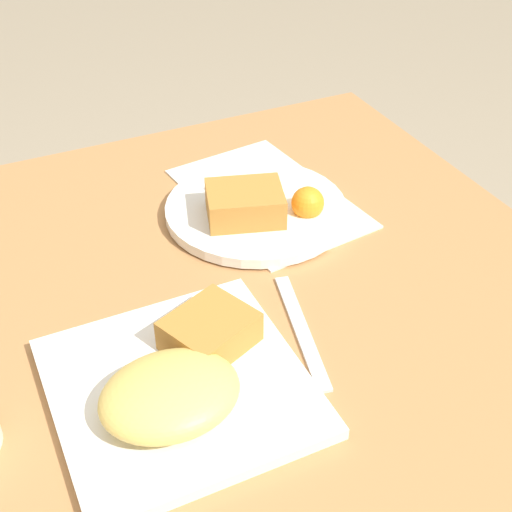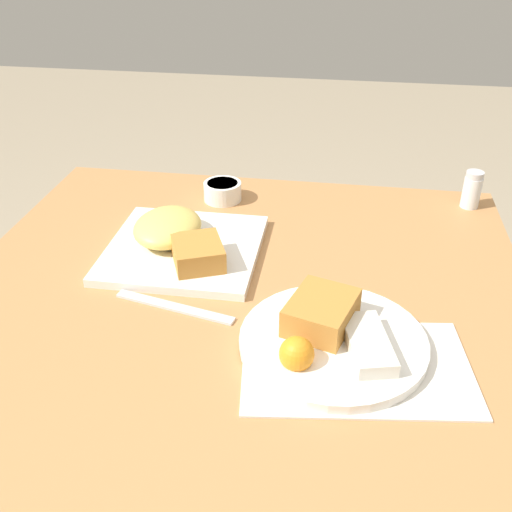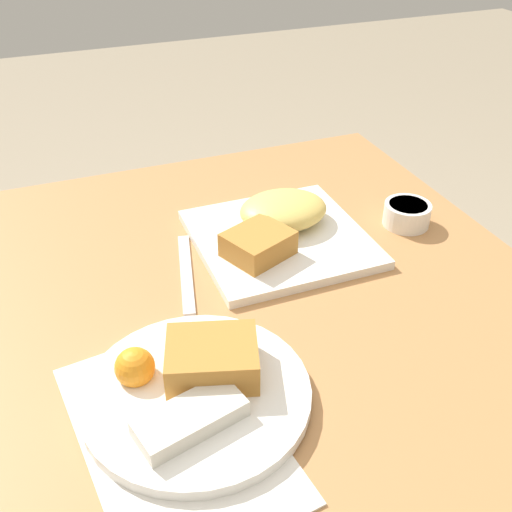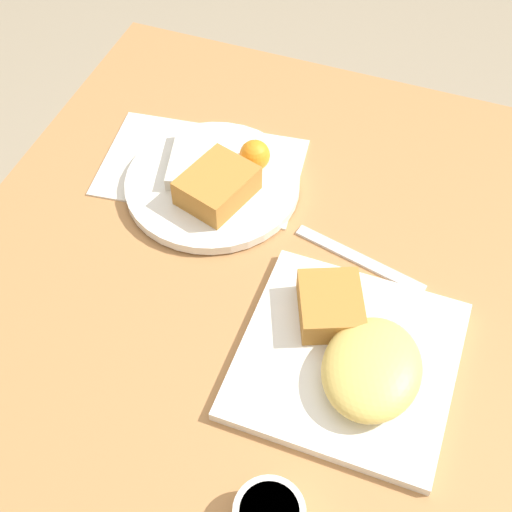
{
  "view_description": "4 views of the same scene",
  "coord_description": "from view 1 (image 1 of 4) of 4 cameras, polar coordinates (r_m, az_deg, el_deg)",
  "views": [
    {
      "loc": [
        -0.25,
        -0.58,
        1.27
      ],
      "look_at": [
        0.04,
        0.02,
        0.77
      ],
      "focal_mm": 50.0,
      "sensor_mm": 36.0,
      "label": 1
    },
    {
      "loc": [
        0.71,
        0.14,
        1.24
      ],
      "look_at": [
        -0.03,
        0.02,
        0.78
      ],
      "focal_mm": 42.0,
      "sensor_mm": 36.0,
      "label": 2
    },
    {
      "loc": [
        0.2,
        0.58,
        1.23
      ],
      "look_at": [
        -0.04,
        -0.02,
        0.78
      ],
      "focal_mm": 42.0,
      "sensor_mm": 36.0,
      "label": 3
    },
    {
      "loc": [
        -0.54,
        -0.16,
        1.47
      ],
      "look_at": [
        -0.02,
        0.04,
        0.76
      ],
      "focal_mm": 50.0,
      "sensor_mm": 36.0,
      "label": 4
    }
  ],
  "objects": [
    {
      "name": "menu_card",
      "position": [
        1.01,
        0.96,
        4.69
      ],
      "size": [
        0.21,
        0.31,
        0.0
      ],
      "rotation": [
        0.0,
        0.0,
        0.13
      ],
      "color": "silver",
      "rests_on": "dining_table"
    },
    {
      "name": "plate_oval_far",
      "position": [
        0.96,
        0.06,
        4.09
      ],
      "size": [
        0.25,
        0.25,
        0.05
      ],
      "color": "white",
      "rests_on": "menu_card"
    },
    {
      "name": "dining_table",
      "position": [
        0.9,
        -1.66,
        -7.95
      ],
      "size": [
        0.85,
        0.87,
        0.73
      ],
      "color": "#B27A47",
      "rests_on": "ground_plane"
    },
    {
      "name": "butter_knife",
      "position": [
        0.79,
        3.66,
        -5.92
      ],
      "size": [
        0.06,
        0.18,
        0.0
      ],
      "rotation": [
        0.0,
        0.0,
        1.34
      ],
      "color": "silver",
      "rests_on": "dining_table"
    },
    {
      "name": "plate_square_near",
      "position": [
        0.71,
        -6.1,
        -9.98
      ],
      "size": [
        0.25,
        0.25,
        0.06
      ],
      "color": "white",
      "rests_on": "dining_table"
    }
  ]
}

